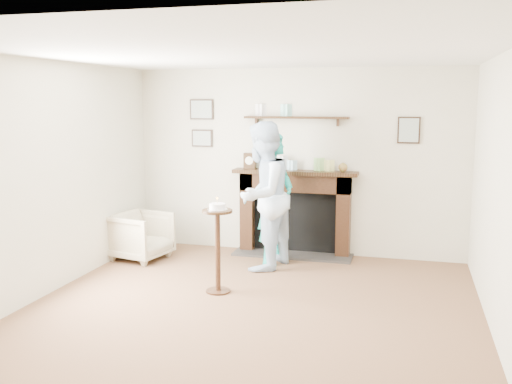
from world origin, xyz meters
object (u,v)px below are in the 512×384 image
woman (275,263)px  pedestal_table (218,234)px  armchair (142,259)px  man (262,268)px

woman → pedestal_table: size_ratio=1.61×
woman → pedestal_table: 1.47m
armchair → man: man is taller
man → pedestal_table: 1.22m
armchair → man: size_ratio=0.37×
armchair → man: bearing=-77.1°
man → armchair: bearing=-76.5°
woman → pedestal_table: pedestal_table is taller
man → woman: bearing=171.1°
armchair → pedestal_table: size_ratio=0.65×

